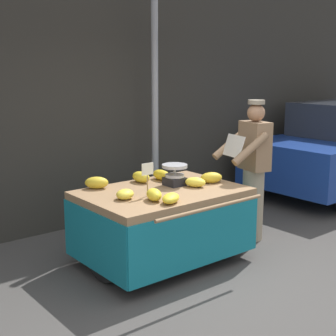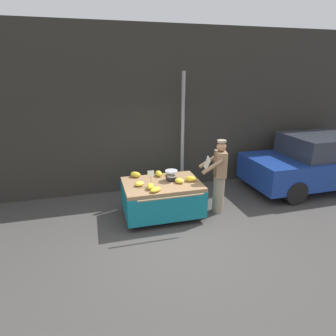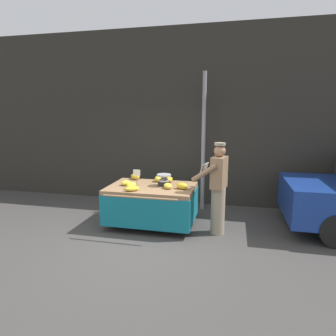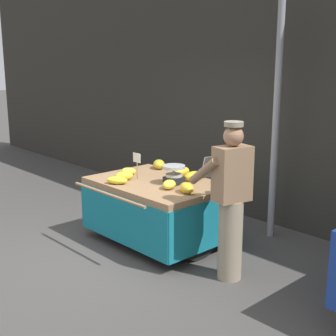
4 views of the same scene
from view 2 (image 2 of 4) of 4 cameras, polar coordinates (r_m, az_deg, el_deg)
The scene contains 16 objects.
ground_plane at distance 5.78m, azimuth 1.44°, elevation -14.04°, with size 60.00×60.00×0.00m, color #423F3D.
back_wall at distance 7.62m, azimuth -4.53°, elevation 11.17°, with size 16.00×0.24×4.24m, color #2D2B26.
street_pole at distance 7.43m, azimuth 2.95°, elevation 6.70°, with size 0.09×0.09×3.14m, color gray.
banana_cart at distance 6.33m, azimuth -1.19°, elevation -4.72°, with size 1.71×1.38×0.81m.
weighing_scale at distance 6.33m, azimuth 0.68°, elevation -1.50°, with size 0.28×0.28×0.24m.
price_sign at distance 6.01m, azimuth -3.46°, elevation -1.37°, with size 0.14×0.01×0.34m.
banana_bunch_0 at distance 6.62m, azimuth -1.88°, elevation -1.11°, with size 0.14×0.25×0.13m, color yellow.
banana_bunch_1 at distance 6.21m, azimuth 2.30°, elevation -2.58°, with size 0.15×0.23×0.11m, color yellow.
banana_bunch_2 at distance 6.32m, azimuth 4.55°, elevation -2.18°, with size 0.15×0.25×0.12m, color gold.
banana_bunch_3 at distance 6.59m, azimuth -6.56°, elevation -1.31°, with size 0.16×0.25×0.13m, color gold.
banana_bunch_4 at distance 6.09m, azimuth -5.76°, elevation -3.17°, with size 0.17×0.20×0.10m, color yellow.
banana_bunch_5 at distance 6.63m, azimuth 0.35°, elevation -1.09°, with size 0.13×0.29×0.12m, color gold.
banana_bunch_6 at distance 5.91m, azimuth -3.56°, elevation -3.69°, with size 0.14×0.24×0.12m, color yellow.
banana_bunch_7 at distance 5.78m, azimuth -2.49°, elevation -4.35°, with size 0.15×0.27×0.09m, color yellow.
vendor_person at distance 6.55m, azimuth 10.17°, elevation -1.65°, with size 0.65×0.60×1.71m.
parked_car at distance 8.88m, azimuth 27.73°, elevation 1.09°, with size 3.91×1.76×1.51m.
Camera 2 is at (-1.41, -4.64, 3.15)m, focal length 30.37 mm.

